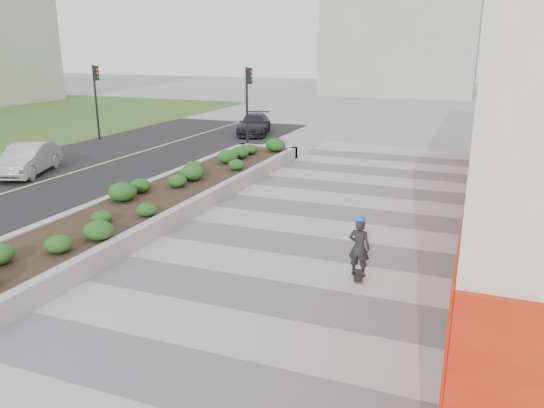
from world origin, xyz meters
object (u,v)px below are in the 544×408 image
at_px(car_silver, 28,159).
at_px(planter, 170,193).
at_px(car_dark, 254,124).
at_px(traffic_signal_far, 96,91).
at_px(traffic_signal_near, 248,96).
at_px(skateboarder, 359,247).

bearing_deg(car_silver, planter, -33.12).
xyz_separation_m(planter, car_silver, (-7.96, 1.72, 0.23)).
bearing_deg(planter, car_dark, 102.56).
distance_m(planter, car_dark, 15.37).
relative_size(traffic_signal_far, car_dark, 0.99).
height_order(traffic_signal_near, car_dark, traffic_signal_near).
height_order(traffic_signal_near, skateboarder, traffic_signal_near).
bearing_deg(traffic_signal_near, car_dark, 109.72).
relative_size(car_silver, car_dark, 0.93).
distance_m(traffic_signal_near, traffic_signal_far, 9.21).
bearing_deg(traffic_signal_far, planter, -42.46).
height_order(skateboarder, car_dark, skateboarder).
height_order(planter, car_silver, car_silver).
xyz_separation_m(traffic_signal_far, car_dark, (7.59, 5.00, -2.14)).
relative_size(skateboarder, car_silver, 0.39).
distance_m(traffic_signal_far, car_dark, 9.34).
relative_size(planter, traffic_signal_far, 4.29).
distance_m(planter, traffic_signal_far, 15.00).
bearing_deg(car_dark, planter, -93.13).
bearing_deg(traffic_signal_far, skateboarder, -36.65).
bearing_deg(traffic_signal_near, planter, -80.65).
xyz_separation_m(planter, skateboarder, (7.26, -3.53, 0.35)).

